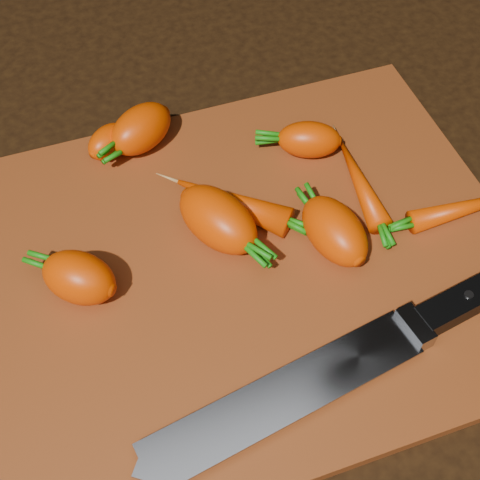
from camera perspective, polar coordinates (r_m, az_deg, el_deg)
name	(u,v)px	position (r m, az deg, el deg)	size (l,w,h in m)	color
ground	(244,270)	(0.62, 0.30, -2.62)	(2.00, 2.00, 0.01)	black
cutting_board	(244,264)	(0.61, 0.31, -2.05)	(0.50, 0.40, 0.01)	brown
carrot_0	(79,278)	(0.58, -13.58, -3.13)	(0.07, 0.05, 0.05)	#ED4201
carrot_1	(218,219)	(0.60, -1.90, 1.78)	(0.09, 0.05, 0.05)	#ED4201
carrot_2	(334,231)	(0.60, 8.07, 0.77)	(0.08, 0.05, 0.05)	#ED4201
carrot_3	(141,129)	(0.69, -8.45, 9.37)	(0.07, 0.04, 0.04)	#ED4201
carrot_4	(108,142)	(0.69, -11.16, 8.24)	(0.05, 0.03, 0.03)	#ED4201
carrot_5	(309,140)	(0.68, 5.92, 8.52)	(0.06, 0.04, 0.04)	#ED4201
carrot_6	(360,182)	(0.66, 10.20, 4.87)	(0.11, 0.02, 0.02)	#ED4201
carrot_7	(472,206)	(0.66, 19.17, 2.75)	(0.13, 0.02, 0.02)	#ED4201
carrot_8	(232,202)	(0.62, -0.68, 3.26)	(0.11, 0.03, 0.03)	#ED4201
knife	(310,383)	(0.54, 5.98, -12.03)	(0.39, 0.10, 0.02)	gray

